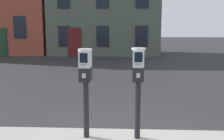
# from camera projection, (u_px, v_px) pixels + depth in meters

# --- Properties ---
(parking_meter_near_kerb) EXTENTS (0.23, 0.26, 1.42)m
(parking_meter_near_kerb) POSITION_uv_depth(u_px,v_px,m) (86.00, 77.00, 3.90)
(parking_meter_near_kerb) COLOR black
(parking_meter_near_kerb) RESTS_ON sidewalk_slab
(parking_meter_twin_adjacent) EXTENTS (0.23, 0.26, 1.44)m
(parking_meter_twin_adjacent) POSITION_uv_depth(u_px,v_px,m) (138.00, 77.00, 3.86)
(parking_meter_twin_adjacent) COLOR black
(parking_meter_twin_adjacent) RESTS_ON sidewalk_slab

